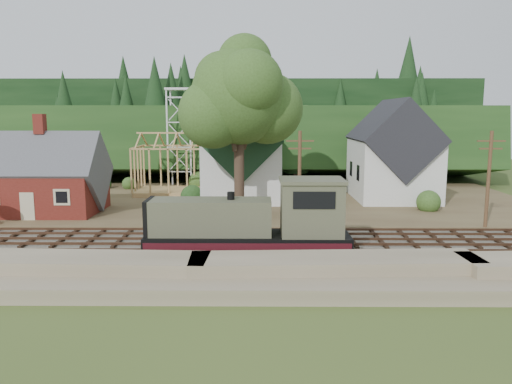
{
  "coord_description": "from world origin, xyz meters",
  "views": [
    {
      "loc": [
        3.86,
        -34.14,
        9.28
      ],
      "look_at": [
        3.54,
        6.0,
        3.0
      ],
      "focal_mm": 35.0,
      "sensor_mm": 36.0,
      "label": 1
    }
  ],
  "objects": [
    {
      "name": "timber_frame",
      "position": [
        -6.0,
        22.0,
        3.27
      ],
      "size": [
        8.2,
        6.2,
        6.99
      ],
      "color": "tan",
      "rests_on": "village_flat"
    },
    {
      "name": "railroad_bed",
      "position": [
        0.0,
        0.0,
        0.08
      ],
      "size": [
        64.0,
        11.0,
        0.16
      ],
      "primitive_type": "cube",
      "color": "#726B5B",
      "rests_on": "ground"
    },
    {
      "name": "telegraph_pole_near",
      "position": [
        7.0,
        5.2,
        4.25
      ],
      "size": [
        2.2,
        0.28,
        8.0
      ],
      "color": "#4C331E",
      "rests_on": "ground"
    },
    {
      "name": "embankment",
      "position": [
        0.0,
        -8.5,
        0.0
      ],
      "size": [
        64.0,
        5.0,
        1.6
      ],
      "primitive_type": "cube",
      "color": "#7F7259",
      "rests_on": "ground"
    },
    {
      "name": "ground",
      "position": [
        0.0,
        0.0,
        0.0
      ],
      "size": [
        140.0,
        140.0,
        0.0
      ],
      "primitive_type": "plane",
      "color": "#384C1E",
      "rests_on": "ground"
    },
    {
      "name": "lattice_tower",
      "position": [
        -6.0,
        28.0,
        10.03
      ],
      "size": [
        3.2,
        3.2,
        12.12
      ],
      "color": "silver",
      "rests_on": "village_flat"
    },
    {
      "name": "hillside",
      "position": [
        0.0,
        42.0,
        0.0
      ],
      "size": [
        70.0,
        28.96,
        12.74
      ],
      "primitive_type": "cube",
      "rotation": [
        -0.17,
        0.0,
        0.0
      ],
      "color": "#1E3F19",
      "rests_on": "ground"
    },
    {
      "name": "car_blue",
      "position": [
        -3.53,
        11.78,
        0.84
      ],
      "size": [
        3.01,
        3.25,
        1.08
      ],
      "primitive_type": "imported",
      "rotation": [
        0.0,
        0.0,
        0.7
      ],
      "color": "#5B81C4",
      "rests_on": "village_flat"
    },
    {
      "name": "depot",
      "position": [
        -16.0,
        11.0,
        3.21
      ],
      "size": [
        10.8,
        7.41,
        9.0
      ],
      "color": "#591A14",
      "rests_on": "village_flat"
    },
    {
      "name": "big_tree",
      "position": [
        2.17,
        10.08,
        10.22
      ],
      "size": [
        10.9,
        8.4,
        14.7
      ],
      "color": "#38281E",
      "rests_on": "village_flat"
    },
    {
      "name": "telegraph_pole_far",
      "position": [
        22.0,
        5.2,
        4.25
      ],
      "size": [
        2.2,
        0.28,
        8.0
      ],
      "color": "#4C331E",
      "rests_on": "ground"
    },
    {
      "name": "locomotive",
      "position": [
        3.57,
        -3.0,
        2.24
      ],
      "size": [
        12.81,
        3.2,
        5.1
      ],
      "color": "black",
      "rests_on": "railroad_bed"
    },
    {
      "name": "ridge",
      "position": [
        0.0,
        58.0,
        0.0
      ],
      "size": [
        80.0,
        20.0,
        12.0
      ],
      "primitive_type": "cube",
      "color": "black",
      "rests_on": "ground"
    },
    {
      "name": "church",
      "position": [
        2.0,
        19.68,
        5.18
      ],
      "size": [
        8.4,
        15.17,
        13.0
      ],
      "color": "silver",
      "rests_on": "village_flat"
    },
    {
      "name": "car_red",
      "position": [
        18.56,
        17.13,
        0.95
      ],
      "size": [
        5.07,
        3.24,
        1.3
      ],
      "primitive_type": "imported",
      "rotation": [
        0.0,
        0.0,
        1.82
      ],
      "color": "#AB2B0D",
      "rests_on": "village_flat"
    },
    {
      "name": "farmhouse",
      "position": [
        18.0,
        19.0,
        4.87
      ],
      "size": [
        8.4,
        10.8,
        10.6
      ],
      "color": "silver",
      "rests_on": "village_flat"
    },
    {
      "name": "village_flat",
      "position": [
        0.0,
        18.0,
        0.15
      ],
      "size": [
        64.0,
        26.0,
        0.3
      ],
      "primitive_type": "cube",
      "color": "brown",
      "rests_on": "ground"
    }
  ]
}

